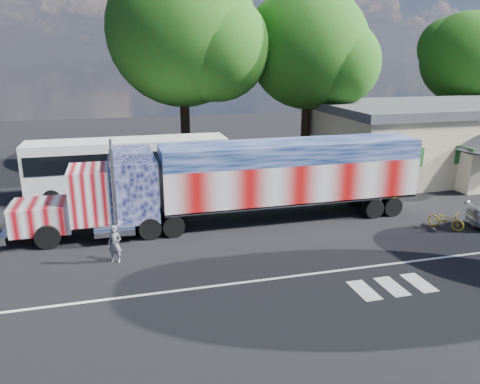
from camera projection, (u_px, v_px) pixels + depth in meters
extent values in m
plane|color=black|center=(257.00, 249.00, 21.52)|extent=(100.00, 100.00, 0.00)
cube|color=silver|center=(279.00, 278.00, 18.73)|extent=(30.00, 0.15, 0.01)
cube|color=silver|center=(364.00, 290.00, 17.76)|extent=(0.70, 1.60, 0.01)
cube|color=silver|center=(392.00, 286.00, 18.05)|extent=(0.70, 1.60, 0.01)
cube|color=silver|center=(419.00, 283.00, 18.35)|extent=(0.70, 1.60, 0.01)
cube|color=black|center=(114.00, 220.00, 23.21)|extent=(9.29, 1.03, 0.31)
cube|color=#CD7B81|center=(42.00, 216.00, 22.24)|extent=(2.68, 2.27, 1.34)
cube|color=silver|center=(10.00, 218.00, 21.90)|extent=(0.12, 1.96, 1.20)
cube|color=silver|center=(7.00, 232.00, 22.04)|extent=(0.31, 2.58, 0.37)
cube|color=#CD7B81|center=(90.00, 194.00, 22.55)|extent=(1.86, 2.58, 2.58)
cube|color=black|center=(70.00, 186.00, 22.20)|extent=(0.06, 2.17, 0.93)
cube|color=#494D7E|center=(134.00, 189.00, 23.03)|extent=(2.27, 2.58, 2.99)
cube|color=#494D7E|center=(131.00, 155.00, 22.55)|extent=(1.86, 2.48, 0.52)
cylinder|color=silver|center=(114.00, 183.00, 24.06)|extent=(0.21, 0.21, 4.54)
cylinder|color=silver|center=(114.00, 198.00, 21.53)|extent=(0.21, 0.21, 4.54)
cylinder|color=silver|center=(114.00, 212.00, 24.47)|extent=(1.86, 0.68, 0.68)
cylinder|color=silver|center=(115.00, 230.00, 21.98)|extent=(1.86, 0.68, 0.68)
cylinder|color=black|center=(48.00, 237.00, 21.46)|extent=(1.14, 0.36, 1.14)
cylinder|color=black|center=(53.00, 221.00, 23.56)|extent=(1.14, 0.36, 1.14)
cylinder|color=black|center=(150.00, 228.00, 22.66)|extent=(1.07, 0.57, 1.07)
cylinder|color=black|center=(147.00, 214.00, 24.67)|extent=(1.07, 0.57, 1.07)
cylinder|color=black|center=(173.00, 226.00, 22.94)|extent=(1.07, 0.57, 1.07)
cylinder|color=black|center=(168.00, 212.00, 24.95)|extent=(1.07, 0.57, 1.07)
cube|color=black|center=(290.00, 201.00, 25.43)|extent=(13.42, 1.14, 0.31)
cube|color=#DA7878|center=(291.00, 180.00, 25.10)|extent=(13.83, 2.68, 2.06)
cube|color=#445892|center=(292.00, 151.00, 24.66)|extent=(13.83, 2.68, 1.03)
cube|color=silver|center=(290.00, 198.00, 25.39)|extent=(13.83, 2.68, 0.12)
cube|color=silver|center=(405.00, 163.00, 26.67)|extent=(0.04, 2.58, 2.99)
cylinder|color=black|center=(373.00, 208.00, 25.65)|extent=(1.07, 0.57, 1.07)
cylinder|color=black|center=(354.00, 197.00, 27.66)|extent=(1.07, 0.57, 1.07)
cylinder|color=black|center=(391.00, 206.00, 25.93)|extent=(1.07, 0.57, 1.07)
cylinder|color=black|center=(371.00, 195.00, 27.94)|extent=(1.07, 0.57, 1.07)
cube|color=white|center=(129.00, 168.00, 29.41)|extent=(12.24, 2.65, 3.57)
cube|color=black|center=(128.00, 157.00, 29.23)|extent=(11.83, 2.71, 1.12)
cube|color=black|center=(131.00, 188.00, 29.79)|extent=(12.24, 2.65, 0.25)
cube|color=black|center=(24.00, 171.00, 27.86)|extent=(0.06, 2.35, 1.43)
cylinder|color=black|center=(52.00, 198.00, 27.46)|extent=(1.02, 0.31, 1.02)
cylinder|color=black|center=(56.00, 187.00, 29.82)|extent=(1.02, 0.31, 1.02)
cylinder|color=black|center=(181.00, 189.00, 29.35)|extent=(1.02, 0.31, 1.02)
cylinder|color=black|center=(176.00, 179.00, 31.71)|extent=(1.02, 0.31, 1.02)
cylinder|color=black|center=(196.00, 188.00, 29.58)|extent=(1.02, 0.31, 1.02)
cylinder|color=black|center=(189.00, 178.00, 31.94)|extent=(1.02, 0.31, 1.02)
cube|color=beige|center=(464.00, 140.00, 36.01)|extent=(22.00, 10.00, 4.60)
cube|color=#46464B|center=(468.00, 106.00, 35.28)|extent=(22.40, 10.40, 0.60)
cube|color=#1E5926|center=(412.00, 158.00, 29.33)|extent=(1.60, 0.08, 1.20)
cube|color=#1E5926|center=(466.00, 154.00, 30.32)|extent=(1.60, 0.08, 1.20)
imported|color=slate|center=(115.00, 244.00, 19.99)|extent=(0.70, 0.59, 1.64)
imported|color=gold|center=(446.00, 220.00, 23.97)|extent=(1.54, 1.82, 0.94)
cylinder|color=black|center=(459.00, 112.00, 44.54)|extent=(0.70, 0.70, 6.67)
sphere|color=#266017|center=(467.00, 58.00, 43.13)|extent=(8.32, 8.32, 8.32)
sphere|color=#266017|center=(447.00, 47.00, 43.71)|extent=(5.41, 5.41, 5.41)
cylinder|color=black|center=(306.00, 121.00, 36.56)|extent=(0.70, 0.70, 7.25)
sphere|color=#266017|center=(309.00, 49.00, 35.03)|extent=(8.99, 8.99, 8.99)
sphere|color=#266017|center=(338.00, 63.00, 34.51)|extent=(6.29, 6.29, 6.29)
sphere|color=#266017|center=(286.00, 35.00, 35.65)|extent=(5.84, 5.84, 5.84)
cylinder|color=black|center=(185.00, 117.00, 35.32)|extent=(0.70, 0.70, 8.22)
sphere|color=#266017|center=(182.00, 31.00, 33.58)|extent=(10.82, 10.82, 10.82)
sphere|color=#266017|center=(217.00, 48.00, 32.95)|extent=(7.58, 7.58, 7.58)
sphere|color=#266017|center=(156.00, 15.00, 34.36)|extent=(7.04, 7.04, 7.04)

